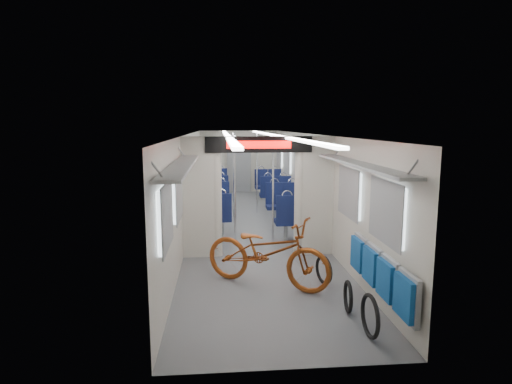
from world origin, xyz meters
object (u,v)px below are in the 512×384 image
(bike_hoop_b, at_px, (348,298))
(seat_bay_near_left, at_px, (212,205))
(bike_hoop_a, at_px, (370,318))
(bike_hoop_c, at_px, (324,271))
(flip_bench, at_px, (379,273))
(stanchion_near_left, at_px, (235,190))
(stanchion_near_right, at_px, (273,191))
(stanchion_far_left, at_px, (234,175))
(seat_bay_far_right, at_px, (271,186))
(seat_bay_near_right, at_px, (290,207))
(stanchion_far_right, at_px, (257,173))
(seat_bay_far_left, at_px, (213,186))
(bicycle, at_px, (267,252))

(bike_hoop_b, xyz_separation_m, seat_bay_near_left, (-1.90, 5.08, 0.35))
(bike_hoop_a, height_order, bike_hoop_c, bike_hoop_a)
(flip_bench, distance_m, stanchion_near_left, 4.06)
(bike_hoop_b, distance_m, stanchion_near_right, 3.55)
(bike_hoop_a, height_order, stanchion_far_left, stanchion_far_left)
(bike_hoop_a, height_order, stanchion_near_left, stanchion_near_left)
(seat_bay_near_left, xyz_separation_m, seat_bay_far_right, (1.87, 3.15, 0.00))
(bike_hoop_c, bearing_deg, stanchion_near_right, 102.78)
(seat_bay_near_right, relative_size, stanchion_near_left, 0.95)
(bike_hoop_c, relative_size, stanchion_far_right, 0.20)
(bike_hoop_b, relative_size, seat_bay_far_left, 0.20)
(flip_bench, xyz_separation_m, seat_bay_near_right, (-0.42, 4.72, -0.02))
(flip_bench, relative_size, stanchion_near_left, 0.93)
(flip_bench, height_order, seat_bay_far_right, seat_bay_far_right)
(bicycle, distance_m, stanchion_near_left, 2.56)
(bike_hoop_b, bearing_deg, stanchion_far_left, 101.92)
(bicycle, relative_size, stanchion_far_left, 0.91)
(bike_hoop_a, xyz_separation_m, bike_hoop_b, (-0.05, 0.70, -0.05))
(flip_bench, relative_size, bike_hoop_a, 3.96)
(seat_bay_near_left, xyz_separation_m, stanchion_near_left, (0.52, -1.56, 0.60))
(seat_bay_near_right, bearing_deg, seat_bay_far_right, 90.00)
(seat_bay_far_left, xyz_separation_m, stanchion_far_left, (0.58, -2.23, 0.59))
(seat_bay_near_left, bearing_deg, seat_bay_far_left, 90.00)
(stanchion_near_right, bearing_deg, seat_bay_far_right, 83.33)
(bicycle, height_order, seat_bay_near_left, seat_bay_near_left)
(bike_hoop_b, bearing_deg, seat_bay_near_right, 90.40)
(bicycle, relative_size, bike_hoop_c, 4.44)
(bike_hoop_b, distance_m, seat_bay_far_left, 8.70)
(bike_hoop_c, xyz_separation_m, stanchion_near_right, (-0.53, 2.32, 0.94))
(seat_bay_far_left, bearing_deg, stanchion_near_right, -75.74)
(seat_bay_near_left, height_order, seat_bay_near_right, seat_bay_near_right)
(flip_bench, distance_m, seat_bay_near_left, 5.65)
(bike_hoop_c, xyz_separation_m, stanchion_far_left, (-1.24, 5.20, 0.94))
(bike_hoop_c, height_order, seat_bay_near_left, seat_bay_near_left)
(bicycle, bearing_deg, bike_hoop_c, -60.69)
(stanchion_far_right, bearing_deg, bicycle, -93.46)
(stanchion_far_left, bearing_deg, stanchion_near_left, -91.32)
(seat_bay_near_left, height_order, stanchion_near_left, stanchion_near_left)
(bicycle, xyz_separation_m, stanchion_near_right, (0.38, 2.30, 0.60))
(stanchion_near_right, bearing_deg, stanchion_far_right, 90.64)
(seat_bay_far_left, bearing_deg, stanchion_far_right, -54.33)
(flip_bench, distance_m, stanchion_far_left, 6.59)
(flip_bench, xyz_separation_m, stanchion_near_left, (-1.77, 3.61, 0.57))
(bike_hoop_b, bearing_deg, seat_bay_far_left, 102.64)
(seat_bay_far_right, bearing_deg, seat_bay_near_left, -120.69)
(seat_bay_near_right, relative_size, stanchion_near_right, 0.95)
(stanchion_near_left, bearing_deg, stanchion_near_right, -11.38)
(flip_bench, relative_size, stanchion_far_left, 0.93)
(bike_hoop_b, xyz_separation_m, seat_bay_near_right, (-0.03, 4.63, 0.36))
(stanchion_near_left, distance_m, stanchion_near_right, 0.80)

